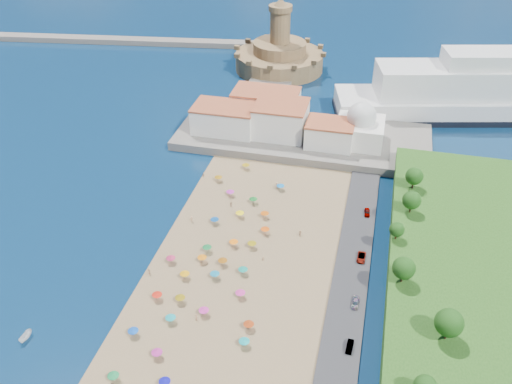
# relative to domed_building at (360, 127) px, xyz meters

# --- Properties ---
(ground) EXTENTS (700.00, 700.00, 0.00)m
(ground) POSITION_rel_domed_building_xyz_m (-30.00, -71.00, -8.97)
(ground) COLOR #071938
(ground) RESTS_ON ground
(terrace) EXTENTS (90.00, 36.00, 3.00)m
(terrace) POSITION_rel_domed_building_xyz_m (-20.00, 2.00, -7.47)
(terrace) COLOR #59544C
(terrace) RESTS_ON ground
(jetty) EXTENTS (18.00, 70.00, 2.40)m
(jetty) POSITION_rel_domed_building_xyz_m (-42.00, 37.00, -7.77)
(jetty) COLOR #59544C
(jetty) RESTS_ON ground
(breakwater) EXTENTS (199.03, 34.77, 2.60)m
(breakwater) POSITION_rel_domed_building_xyz_m (-140.00, 82.00, -7.67)
(breakwater) COLOR #59544C
(breakwater) RESTS_ON ground
(waterfront_buildings) EXTENTS (57.00, 29.00, 11.00)m
(waterfront_buildings) POSITION_rel_domed_building_xyz_m (-33.05, 2.64, -1.10)
(waterfront_buildings) COLOR silver
(waterfront_buildings) RESTS_ON terrace
(domed_building) EXTENTS (16.00, 16.00, 15.00)m
(domed_building) POSITION_rel_domed_building_xyz_m (0.00, 0.00, 0.00)
(domed_building) COLOR silver
(domed_building) RESTS_ON terrace
(fortress) EXTENTS (40.00, 40.00, 32.40)m
(fortress) POSITION_rel_domed_building_xyz_m (-42.00, 67.00, -2.29)
(fortress) COLOR olive
(fortress) RESTS_ON ground
(beach_parasols) EXTENTS (30.89, 114.06, 2.20)m
(beach_parasols) POSITION_rel_domed_building_xyz_m (-30.23, -83.91, -6.83)
(beach_parasols) COLOR gray
(beach_parasols) RESTS_ON beach
(beachgoers) EXTENTS (36.56, 93.88, 1.89)m
(beachgoers) POSITION_rel_domed_building_xyz_m (-30.76, -62.00, -7.83)
(beachgoers) COLOR tan
(beachgoers) RESTS_ON beach
(parked_cars) EXTENTS (2.31, 81.86, 1.43)m
(parked_cars) POSITION_rel_domed_building_xyz_m (6.00, -76.22, -7.62)
(parked_cars) COLOR gray
(parked_cars) RESTS_ON promenade
(hillside_trees) EXTENTS (17.77, 107.70, 7.85)m
(hillside_trees) POSITION_rel_domed_building_xyz_m (18.31, -80.10, 1.18)
(hillside_trees) COLOR #382314
(hillside_trees) RESTS_ON hillside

